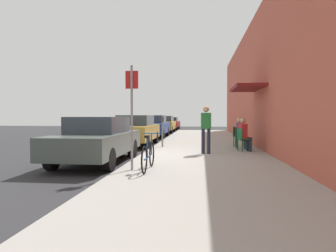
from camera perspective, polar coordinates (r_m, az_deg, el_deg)
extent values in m
plane|color=#2D2D30|center=(10.31, -5.57, -6.26)|extent=(60.00, 60.00, 0.00)
cube|color=#9E9B93|center=(12.06, 6.99, -4.76)|extent=(4.50, 32.00, 0.12)
cube|color=#BC5442|center=(12.34, 18.40, 9.04)|extent=(0.30, 32.00, 6.02)
cube|color=maroon|center=(12.55, 14.86, 7.06)|extent=(1.10, 2.80, 0.12)
cube|color=#47514C|center=(9.54, -13.37, -3.17)|extent=(1.80, 4.40, 0.62)
cube|color=#333D47|center=(9.65, -13.10, 0.23)|extent=(1.48, 2.11, 0.51)
cylinder|color=black|center=(10.65, -6.84, -4.26)|extent=(0.22, 0.64, 0.64)
cylinder|color=black|center=(11.12, -14.83, -4.05)|extent=(0.22, 0.64, 0.64)
cylinder|color=black|center=(8.04, -11.30, -6.33)|extent=(0.22, 0.64, 0.64)
cylinder|color=black|center=(8.65, -21.41, -5.84)|extent=(0.22, 0.64, 0.64)
cube|color=#A58433|center=(14.69, -6.29, -1.20)|extent=(1.80, 4.40, 0.68)
cube|color=#333D47|center=(14.82, -6.17, 1.10)|extent=(1.48, 2.11, 0.50)
cylinder|color=black|center=(15.91, -2.42, -2.17)|extent=(0.22, 0.64, 0.64)
cylinder|color=black|center=(16.22, -7.96, -2.10)|extent=(0.22, 0.64, 0.64)
cylinder|color=black|center=(13.23, -4.22, -3.02)|extent=(0.22, 0.64, 0.64)
cylinder|color=black|center=(13.60, -10.80, -2.91)|extent=(0.22, 0.64, 0.64)
cube|color=navy|center=(20.09, -2.86, -0.35)|extent=(1.80, 4.40, 0.66)
cube|color=#333D47|center=(20.22, -2.79, 1.34)|extent=(1.48, 2.11, 0.52)
cylinder|color=black|center=(21.35, -0.17, -1.09)|extent=(0.22, 0.64, 0.64)
cylinder|color=black|center=(21.58, -4.35, -1.07)|extent=(0.22, 0.64, 0.64)
cylinder|color=black|center=(18.64, -1.12, -1.55)|extent=(0.22, 0.64, 0.64)
cylinder|color=black|center=(18.92, -5.89, -1.51)|extent=(0.22, 0.64, 0.64)
cube|color=#A58433|center=(25.76, -0.82, 0.16)|extent=(1.80, 4.40, 0.65)
cube|color=#333D47|center=(25.90, -0.78, 1.42)|extent=(1.48, 2.11, 0.48)
cylinder|color=black|center=(27.04, 1.21, -0.44)|extent=(0.22, 0.64, 0.64)
cylinder|color=black|center=(27.23, -2.11, -0.42)|extent=(0.22, 0.64, 0.64)
cylinder|color=black|center=(24.33, 0.63, -0.71)|extent=(0.22, 0.64, 0.64)
cylinder|color=black|center=(24.54, -3.05, -0.69)|extent=(0.22, 0.64, 0.64)
cube|color=maroon|center=(31.17, 0.43, 0.40)|extent=(1.80, 4.40, 0.55)
cube|color=#333D47|center=(31.31, 0.46, 1.31)|extent=(1.48, 2.11, 0.44)
cylinder|color=black|center=(32.47, 2.07, -0.02)|extent=(0.22, 0.64, 0.64)
cylinder|color=black|center=(32.63, -0.71, -0.01)|extent=(0.22, 0.64, 0.64)
cylinder|color=black|center=(29.75, 1.68, -0.21)|extent=(0.22, 0.64, 0.64)
cylinder|color=black|center=(29.92, -1.35, -0.20)|extent=(0.22, 0.64, 0.64)
cylinder|color=slate|center=(12.88, -1.08, -1.59)|extent=(0.07, 0.07, 1.10)
cube|color=#383D42|center=(12.86, -1.08, 1.34)|extent=(0.12, 0.10, 0.22)
cylinder|color=gray|center=(7.44, -6.96, 1.52)|extent=(0.06, 0.06, 2.60)
cube|color=red|center=(7.51, -6.95, 8.79)|extent=(0.32, 0.02, 0.44)
torus|color=black|center=(8.00, -3.14, -5.40)|extent=(0.04, 0.66, 0.66)
torus|color=black|center=(6.97, -4.57, -6.50)|extent=(0.04, 0.66, 0.66)
cylinder|color=#1E4C8C|center=(7.48, -3.80, -5.92)|extent=(0.04, 1.05, 0.04)
cylinder|color=#1E4C8C|center=(7.31, -4.02, -4.13)|extent=(0.04, 0.04, 0.50)
cube|color=black|center=(7.28, -4.02, -2.02)|extent=(0.10, 0.20, 0.06)
cylinder|color=#1E4C8C|center=(7.92, -3.20, -3.44)|extent=(0.03, 0.03, 0.56)
cylinder|color=#1E4C8C|center=(7.89, -3.21, -1.42)|extent=(0.46, 0.03, 0.03)
cylinder|color=#14592D|center=(11.94, 14.89, -3.51)|extent=(0.04, 0.04, 0.45)
cylinder|color=#14592D|center=(11.60, 15.73, -3.68)|extent=(0.04, 0.04, 0.45)
cylinder|color=#14592D|center=(11.77, 13.23, -3.57)|extent=(0.04, 0.04, 0.45)
cylinder|color=#14592D|center=(11.43, 14.03, -3.75)|extent=(0.04, 0.04, 0.45)
cube|color=#14592D|center=(11.66, 14.48, -2.45)|extent=(0.55, 0.55, 0.03)
cube|color=#14592D|center=(11.56, 13.58, -1.47)|extent=(0.16, 0.43, 0.40)
cylinder|color=#232838|center=(11.85, 15.04, -3.51)|extent=(0.11, 0.11, 0.47)
cylinder|color=#232838|center=(11.77, 14.49, -2.39)|extent=(0.39, 0.24, 0.14)
cylinder|color=#232838|center=(11.67, 15.48, -3.59)|extent=(0.11, 0.11, 0.47)
cylinder|color=#232838|center=(11.59, 14.92, -2.46)|extent=(0.39, 0.24, 0.14)
cube|color=#B22626|center=(11.61, 14.14, -0.96)|extent=(0.32, 0.41, 0.56)
sphere|color=tan|center=(11.59, 14.16, 1.06)|extent=(0.22, 0.22, 0.22)
cylinder|color=#14592D|center=(12.80, 14.77, -3.14)|extent=(0.04, 0.04, 0.45)
cylinder|color=#14592D|center=(12.42, 14.67, -3.30)|extent=(0.04, 0.04, 0.45)
cylinder|color=#14592D|center=(12.83, 13.07, -3.12)|extent=(0.04, 0.04, 0.45)
cylinder|color=#14592D|center=(12.45, 12.92, -3.27)|extent=(0.04, 0.04, 0.45)
cube|color=#14592D|center=(12.61, 13.87, -2.12)|extent=(0.52, 0.52, 0.03)
cube|color=#14592D|center=(12.61, 12.95, -1.18)|extent=(0.12, 0.44, 0.40)
cylinder|color=#232838|center=(12.71, 14.70, -3.13)|extent=(0.11, 0.11, 0.47)
cylinder|color=#232838|center=(12.70, 14.13, -2.07)|extent=(0.38, 0.21, 0.14)
cylinder|color=#232838|center=(12.51, 14.65, -3.21)|extent=(0.11, 0.11, 0.47)
cylinder|color=#232838|center=(12.50, 14.06, -2.13)|extent=(0.38, 0.21, 0.14)
cube|color=#334C99|center=(12.59, 13.52, -0.73)|extent=(0.29, 0.40, 0.56)
sphere|color=tan|center=(12.58, 13.53, 1.14)|extent=(0.22, 0.22, 0.22)
cylinder|color=#14592D|center=(13.56, 14.34, -2.85)|extent=(0.04, 0.04, 0.45)
cylinder|color=#14592D|center=(13.19, 14.11, -2.99)|extent=(0.04, 0.04, 0.45)
cylinder|color=#14592D|center=(13.62, 12.75, -2.82)|extent=(0.04, 0.04, 0.45)
cylinder|color=#14592D|center=(13.24, 12.48, -2.95)|extent=(0.04, 0.04, 0.45)
cube|color=#14592D|center=(13.38, 13.43, -1.88)|extent=(0.54, 0.54, 0.03)
cube|color=#14592D|center=(13.40, 12.57, -0.99)|extent=(0.15, 0.43, 0.40)
cylinder|color=#232838|center=(10.68, 6.74, -2.89)|extent=(0.12, 0.12, 0.90)
cylinder|color=#232838|center=(10.68, 7.82, -2.90)|extent=(0.12, 0.12, 0.90)
cube|color=#267233|center=(10.64, 7.30, 1.02)|extent=(0.36, 0.22, 0.56)
sphere|color=tan|center=(10.64, 7.31, 3.23)|extent=(0.22, 0.22, 0.22)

